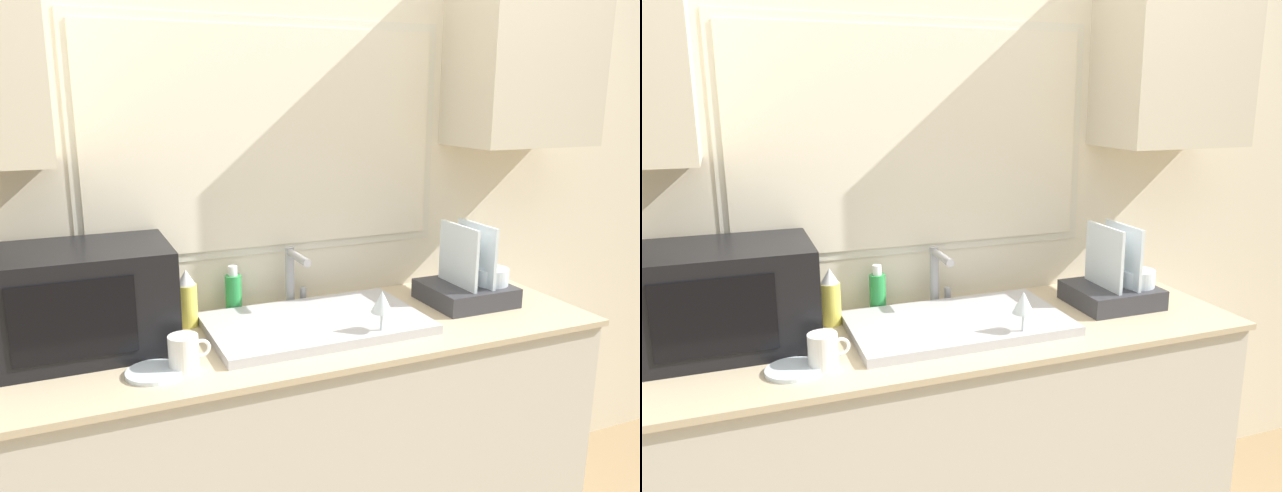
{
  "view_description": "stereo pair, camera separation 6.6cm",
  "coord_description": "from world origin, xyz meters",
  "views": [
    {
      "loc": [
        -0.69,
        -1.45,
        1.65
      ],
      "look_at": [
        0.05,
        0.27,
        1.19
      ],
      "focal_mm": 35.0,
      "sensor_mm": 36.0,
      "label": 1
    },
    {
      "loc": [
        -0.63,
        -1.47,
        1.65
      ],
      "look_at": [
        0.05,
        0.27,
        1.19
      ],
      "focal_mm": 35.0,
      "sensor_mm": 36.0,
      "label": 2
    }
  ],
  "objects": [
    {
      "name": "soap_bottle",
      "position": [
        -0.16,
        0.55,
        0.98
      ],
      "size": [
        0.06,
        0.06,
        0.17
      ],
      "color": "#268C3F",
      "rests_on": "countertop"
    },
    {
      "name": "wine_glass",
      "position": [
        0.19,
        0.14,
        1.03
      ],
      "size": [
        0.07,
        0.07,
        0.16
      ],
      "color": "silver",
      "rests_on": "countertop"
    },
    {
      "name": "spray_bottle",
      "position": [
        -0.33,
        0.48,
        1.0
      ],
      "size": [
        0.07,
        0.07,
        0.19
      ],
      "color": "#D8CC4C",
      "rests_on": "countertop"
    },
    {
      "name": "countertop",
      "position": [
        0.0,
        0.3,
        0.46
      ],
      "size": [
        1.95,
        0.64,
        0.91
      ],
      "color": "beige",
      "rests_on": "ground_plane"
    },
    {
      "name": "dish_rack",
      "position": [
        0.65,
        0.32,
        0.97
      ],
      "size": [
        0.29,
        0.27,
        0.29
      ],
      "color": "#333338",
      "rests_on": "countertop"
    },
    {
      "name": "mug_near_sink",
      "position": [
        -0.41,
        0.16,
        0.96
      ],
      "size": [
        0.12,
        0.08,
        0.1
      ],
      "color": "white",
      "rests_on": "countertop"
    },
    {
      "name": "faucet",
      "position": [
        0.05,
        0.52,
        1.04
      ],
      "size": [
        0.08,
        0.18,
        0.21
      ],
      "color": "#99999E",
      "rests_on": "countertop"
    },
    {
      "name": "microwave",
      "position": [
        -0.64,
        0.41,
        1.06
      ],
      "size": [
        0.49,
        0.36,
        0.31
      ],
      "color": "black",
      "rests_on": "countertop"
    },
    {
      "name": "wall_back",
      "position": [
        0.0,
        0.6,
        1.39
      ],
      "size": [
        6.0,
        0.38,
        2.6
      ],
      "color": "beige",
      "rests_on": "ground_plane"
    },
    {
      "name": "small_plate",
      "position": [
        -0.49,
        0.16,
        0.92
      ],
      "size": [
        0.15,
        0.15,
        0.01
      ],
      "color": "silver",
      "rests_on": "countertop"
    },
    {
      "name": "sink_basin",
      "position": [
        0.05,
        0.31,
        0.92
      ],
      "size": [
        0.69,
        0.42,
        0.03
      ],
      "color": "#B2B2B7",
      "rests_on": "countertop"
    }
  ]
}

